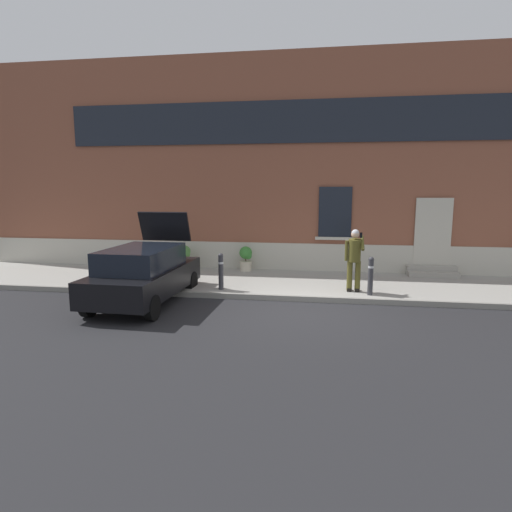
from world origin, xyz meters
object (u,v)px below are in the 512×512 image
Objects in this scene: bollard_near_person at (371,274)px; person_on_phone at (354,256)px; planter_olive at (185,257)px; hatchback_car_black at (144,273)px; bollard_far_left at (221,270)px; planter_cream at (246,258)px.

bollard_near_person is 0.60× the size of person_on_phone.
planter_olive is at bearing 155.49° from bollard_near_person.
hatchback_car_black reaches higher than planter_olive.
bollard_far_left is 1.22× the size of planter_olive.
bollard_far_left is (1.77, 1.20, -0.09)m from hatchback_car_black.
person_on_phone is at bearing -23.63° from planter_olive.
bollard_near_person is at bearing 11.47° from hatchback_car_black.
planter_olive is at bearing -179.33° from planter_cream.
bollard_near_person and bollard_far_left have the same top height.
bollard_near_person is 1.22× the size of planter_cream.
planter_cream is at bearing 85.56° from bollard_far_left.
planter_olive is 1.00× the size of planter_cream.
person_on_phone is 2.04× the size of planter_olive.
bollard_far_left reaches higher than planter_cream.
bollard_near_person reaches higher than planter_olive.
bollard_far_left is at bearing -54.56° from planter_olive.
bollard_near_person is 4.13m from bollard_far_left.
hatchback_car_black is at bearing -162.94° from person_on_phone.
planter_cream is at bearing 63.63° from hatchback_car_black.
bollard_near_person is 1.22× the size of planter_olive.
bollard_near_person is at bearing -24.51° from planter_olive.
planter_olive and planter_cream have the same top height.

